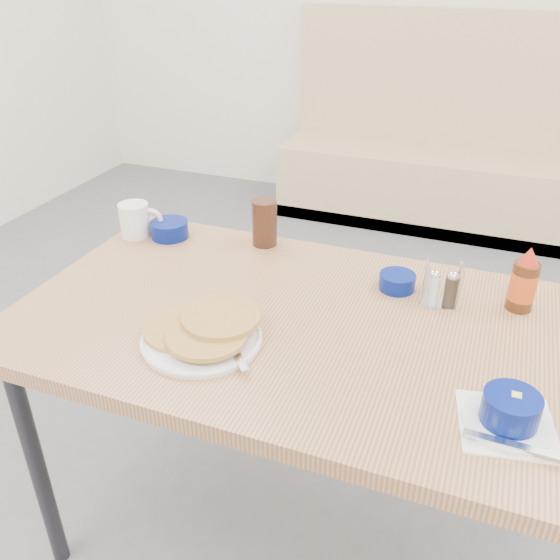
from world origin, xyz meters
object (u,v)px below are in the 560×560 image
(coffee_mug, at_px, (136,219))
(syrup_bottle, at_px, (524,283))
(pancake_plate, at_px, (203,333))
(creamer_bowl, at_px, (170,229))
(grits_setting, at_px, (510,414))
(butter_bowl, at_px, (397,282))
(booth_bench, at_px, (439,165))
(condiment_caddy, at_px, (442,291))
(amber_tumbler, at_px, (265,223))
(dining_table, at_px, (308,342))

(coffee_mug, bearing_deg, syrup_bottle, -1.26)
(pancake_plate, relative_size, creamer_bowl, 2.57)
(pancake_plate, relative_size, syrup_bottle, 1.74)
(grits_setting, relative_size, butter_bowl, 2.34)
(booth_bench, distance_m, syrup_bottle, 2.39)
(booth_bench, xyz_separation_m, creamer_bowl, (-0.54, -2.25, 0.43))
(pancake_plate, bearing_deg, grits_setting, -3.67)
(pancake_plate, relative_size, condiment_caddy, 2.58)
(pancake_plate, distance_m, condiment_caddy, 0.58)
(pancake_plate, xyz_separation_m, syrup_bottle, (0.65, 0.40, 0.05))
(creamer_bowl, bearing_deg, amber_tumbler, 11.54)
(dining_table, xyz_separation_m, butter_bowl, (0.16, 0.22, 0.08))
(pancake_plate, bearing_deg, condiment_caddy, 36.31)
(dining_table, xyz_separation_m, grits_setting, (0.45, -0.20, 0.09))
(booth_bench, distance_m, condiment_caddy, 2.41)
(pancake_plate, bearing_deg, coffee_mug, 136.53)
(grits_setting, bearing_deg, coffee_mug, 157.02)
(creamer_bowl, distance_m, condiment_caddy, 0.82)
(creamer_bowl, distance_m, amber_tumbler, 0.29)
(coffee_mug, relative_size, condiment_caddy, 1.16)
(creamer_bowl, bearing_deg, syrup_bottle, -2.82)
(coffee_mug, xyz_separation_m, condiment_caddy, (0.91, -0.07, -0.01))
(pancake_plate, relative_size, grits_setting, 1.32)
(pancake_plate, distance_m, coffee_mug, 0.61)
(pancake_plate, height_order, amber_tumbler, amber_tumbler)
(coffee_mug, distance_m, butter_bowl, 0.80)
(dining_table, relative_size, coffee_mug, 10.91)
(grits_setting, height_order, creamer_bowl, grits_setting)
(dining_table, xyz_separation_m, creamer_bowl, (-0.54, 0.28, 0.09))
(butter_bowl, bearing_deg, creamer_bowl, 174.98)
(booth_bench, height_order, grits_setting, booth_bench)
(grits_setting, height_order, amber_tumbler, amber_tumbler)
(grits_setting, distance_m, syrup_bottle, 0.44)
(condiment_caddy, bearing_deg, pancake_plate, -155.95)
(butter_bowl, relative_size, syrup_bottle, 0.56)
(grits_setting, distance_m, condiment_caddy, 0.42)
(booth_bench, relative_size, condiment_caddy, 17.15)
(pancake_plate, bearing_deg, dining_table, 40.14)
(dining_table, xyz_separation_m, amber_tumbler, (-0.25, 0.34, 0.13))
(coffee_mug, relative_size, creamer_bowl, 1.15)
(dining_table, relative_size, pancake_plate, 4.90)
(booth_bench, height_order, syrup_bottle, booth_bench)
(syrup_bottle, bearing_deg, booth_bench, 101.21)
(butter_bowl, xyz_separation_m, condiment_caddy, (0.11, -0.04, 0.02))
(coffee_mug, distance_m, creamer_bowl, 0.10)
(coffee_mug, xyz_separation_m, creamer_bowl, (0.10, 0.02, -0.03))
(booth_bench, height_order, creamer_bowl, booth_bench)
(creamer_bowl, relative_size, butter_bowl, 1.20)
(syrup_bottle, bearing_deg, dining_table, -152.94)
(pancake_plate, relative_size, butter_bowl, 3.09)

